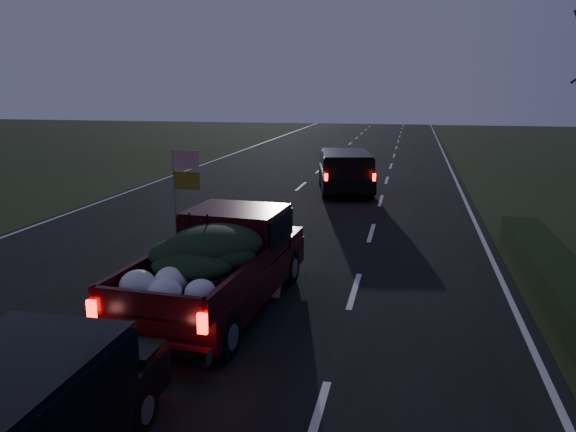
% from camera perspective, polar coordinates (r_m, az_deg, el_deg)
% --- Properties ---
extents(ground, '(120.00, 120.00, 0.00)m').
position_cam_1_polar(ground, '(10.80, -14.41, -10.53)').
color(ground, black).
rests_on(ground, ground).
extents(road_asphalt, '(14.00, 120.00, 0.02)m').
position_cam_1_polar(road_asphalt, '(10.79, -14.42, -10.49)').
color(road_asphalt, black).
rests_on(road_asphalt, ground).
extents(hedge_row, '(1.00, 10.00, 0.60)m').
position_cam_1_polar(hedge_row, '(12.82, 26.16, -6.27)').
color(hedge_row, black).
rests_on(hedge_row, ground).
extents(pickup_truck, '(2.36, 5.37, 2.75)m').
position_cam_1_polar(pickup_truck, '(10.85, -6.97, -4.29)').
color(pickup_truck, '#38070C').
rests_on(pickup_truck, ground).
extents(lead_suv, '(2.87, 5.04, 1.36)m').
position_cam_1_polar(lead_suv, '(23.17, 5.85, 4.90)').
color(lead_suv, black).
rests_on(lead_suv, ground).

